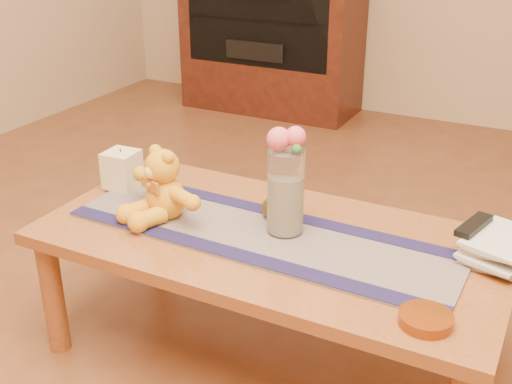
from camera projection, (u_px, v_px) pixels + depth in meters
The scene contains 29 objects.
floor at pixel (269, 354), 2.11m from camera, with size 5.50×5.50×0.00m, color brown.
coffee_table_top at pixel (271, 240), 1.93m from camera, with size 1.40×0.70×0.04m, color brown.
table_leg_fl at pixel (53, 296), 2.06m from camera, with size 0.07×0.07×0.41m, color brown.
table_leg_bl at pixel (157, 223), 2.53m from camera, with size 0.07×0.07×0.41m, color brown.
table_leg_br at pixel (494, 308), 2.00m from camera, with size 0.07×0.07×0.41m, color brown.
persian_runner at pixel (261, 234), 1.92m from camera, with size 1.20×0.35×0.01m, color #171B42.
runner_border_near at pixel (237, 254), 1.80m from camera, with size 1.20×0.06×0.00m, color #1A1540.
runner_border_far at pixel (282, 214), 2.03m from camera, with size 1.20×0.06×0.00m, color #1A1540.
teddy_bear at pixel (165, 184), 1.98m from camera, with size 0.32×0.26×0.21m, color orange, non-canonical shape.
pillar_candle at pixel (122, 169), 2.20m from camera, with size 0.11×0.11×0.13m, color beige.
candle_wick at pixel (120, 150), 2.17m from camera, with size 0.00×0.00×0.01m, color black.
glass_vase at pixel (286, 192), 1.87m from camera, with size 0.11×0.11×0.26m, color silver.
potpourri_fill at pixel (285, 204), 1.89m from camera, with size 0.09×0.09×0.18m, color beige.
rose_left at pixel (279, 139), 1.80m from camera, with size 0.07×0.07×0.07m, color #ED5368.
rose_right at pixel (296, 137), 1.79m from camera, with size 0.06×0.06×0.06m, color #ED5368.
blue_flower_back at pixel (295, 138), 1.83m from camera, with size 0.04×0.04×0.04m, color #4B63A4.
blue_flower_side at pixel (280, 140), 1.84m from camera, with size 0.04×0.04×0.04m, color #4B63A4.
leaf_sprig at pixel (297, 149), 1.78m from camera, with size 0.03×0.03×0.03m, color #33662D.
bronze_ball at pixel (271, 208), 2.00m from camera, with size 0.06×0.06×0.06m, color #4A4118.
book_bottom at pixel (472, 247), 1.83m from camera, with size 0.17×0.22×0.02m, color beige.
book_lower at pixel (474, 242), 1.82m from camera, with size 0.16×0.22×0.02m, color beige.
book_upper at pixel (472, 234), 1.82m from camera, with size 0.17×0.22×0.02m, color beige.
book_top at pixel (476, 230), 1.80m from camera, with size 0.16×0.22×0.02m, color beige.
tv_remote at pixel (474, 225), 1.79m from camera, with size 0.04×0.16×0.02m, color black.
amber_dish at pixel (426, 319), 1.51m from camera, with size 0.13×0.13×0.03m, color #BF5914.
media_cabinet at pixel (272, 31), 4.39m from camera, with size 1.20×0.50×1.10m, color black.
cabinet_cavity at pixel (256, 20), 4.15m from camera, with size 1.02×0.03×0.61m, color black.
cabinet_shelf at pixel (262, 18), 4.22m from camera, with size 1.02×0.20×0.03m, color black.
stereo_lower at pixel (263, 47), 4.32m from camera, with size 0.42×0.28×0.12m, color black.
Camera 1 is at (0.74, -1.53, 1.37)m, focal length 44.70 mm.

